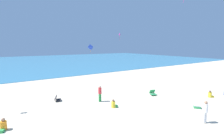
# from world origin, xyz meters

# --- Properties ---
(ground_plane) EXTENTS (120.00, 120.00, 0.00)m
(ground_plane) POSITION_xyz_m (0.00, 10.00, 0.00)
(ground_plane) COLOR beige
(ocean_water) EXTENTS (120.00, 60.00, 0.05)m
(ocean_water) POSITION_xyz_m (0.00, 50.75, 0.03)
(ocean_water) COLOR teal
(ocean_water) RESTS_ON ground_plane
(beach_chair_near_camera) EXTENTS (0.80, 0.86, 0.57)m
(beach_chair_near_camera) POSITION_xyz_m (5.00, 5.97, 0.25)
(beach_chair_near_camera) COLOR #2D9956
(beach_chair_near_camera) RESTS_ON ground_plane
(beach_chair_far_right) EXTENTS (0.72, 0.72, 0.57)m
(beach_chair_far_right) POSITION_xyz_m (-3.96, 9.61, 0.25)
(beach_chair_far_right) COLOR black
(beach_chair_far_right) RESTS_ON ground_plane
(cooler_box) EXTENTS (0.63, 0.65, 0.25)m
(cooler_box) POSITION_xyz_m (5.33, 1.36, 0.13)
(cooler_box) COLOR #339956
(cooler_box) RESTS_ON ground_plane
(person_0) EXTENTS (0.57, 0.71, 0.79)m
(person_0) POSITION_xyz_m (-8.26, 5.99, 0.29)
(person_0) COLOR orange
(person_0) RESTS_ON ground_plane
(person_1) EXTENTS (0.58, 0.35, 0.72)m
(person_1) POSITION_xyz_m (-0.40, 5.37, 0.26)
(person_1) COLOR yellow
(person_1) RESTS_ON ground_plane
(person_6) EXTENTS (0.63, 0.51, 0.71)m
(person_6) POSITION_xyz_m (9.29, 2.23, 0.26)
(person_6) COLOR yellow
(person_6) RESTS_ON ground_plane
(person_7) EXTENTS (0.35, 0.35, 1.55)m
(person_7) POSITION_xyz_m (3.15, -0.40, 0.90)
(person_7) COLOR white
(person_7) RESTS_ON ground_plane
(person_8) EXTENTS (0.38, 0.38, 1.54)m
(person_8) POSITION_xyz_m (-0.65, 7.30, 0.89)
(person_8) COLOR green
(person_8) RESTS_ON ground_plane
(kite_blue) EXTENTS (1.10, 0.33, 1.51)m
(kite_blue) POSITION_xyz_m (5.58, 21.74, 4.87)
(kite_blue) COLOR blue
(kite_magenta) EXTENTS (0.59, 0.68, 1.60)m
(kite_magenta) POSITION_xyz_m (13.88, 24.08, 7.67)
(kite_magenta) COLOR #DB3DA8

